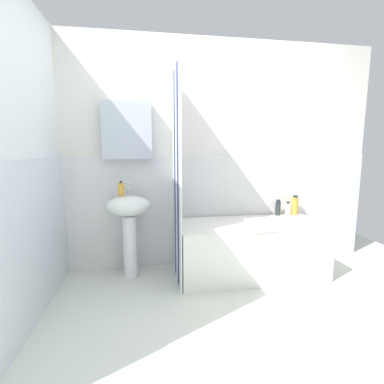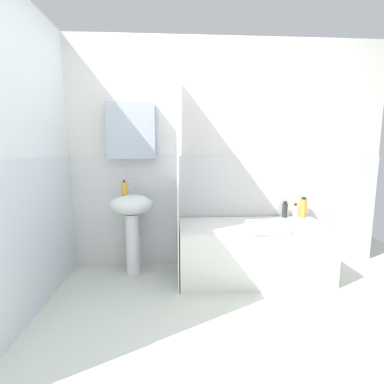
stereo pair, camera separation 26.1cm
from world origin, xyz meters
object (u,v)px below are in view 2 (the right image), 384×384
object	(u,v)px
conditioner_bottle	(295,211)
soap_dispenser	(124,188)
sink	(132,216)
bathtub	(252,250)
body_wash_bottle	(303,208)
shampoo_bottle	(285,210)
towel_folded	(267,227)

from	to	relation	value
conditioner_bottle	soap_dispenser	bearing A→B (deg)	-176.84
sink	soap_dispenser	xyz separation A→B (m)	(-0.07, 0.01, 0.28)
bathtub	body_wash_bottle	world-z (taller)	body_wash_bottle
shampoo_bottle	towel_folded	bearing A→B (deg)	-126.32
conditioner_bottle	towel_folded	xyz separation A→B (m)	(-0.46, -0.45, -0.04)
shampoo_bottle	bathtub	bearing A→B (deg)	-147.65
shampoo_bottle	towel_folded	size ratio (longest dim) A/B	0.53
conditioner_bottle	shampoo_bottle	world-z (taller)	shampoo_bottle
bathtub	shampoo_bottle	size ratio (longest dim) A/B	8.21
body_wash_bottle	towel_folded	size ratio (longest dim) A/B	0.67
soap_dispenser	shampoo_bottle	bearing A→B (deg)	4.35
soap_dispenser	body_wash_bottle	size ratio (longest dim) A/B	0.67
soap_dispenser	towel_folded	bearing A→B (deg)	-14.88
sink	towel_folded	size ratio (longest dim) A/B	2.46
soap_dispenser	towel_folded	world-z (taller)	soap_dispenser
sink	bathtub	bearing A→B (deg)	-6.46
sink	body_wash_bottle	bearing A→B (deg)	3.75
body_wash_bottle	towel_folded	bearing A→B (deg)	-139.70
bathtub	shampoo_bottle	distance (m)	0.61
body_wash_bottle	shampoo_bottle	xyz separation A→B (m)	(-0.20, 0.02, -0.02)
bathtub	conditioner_bottle	xyz separation A→B (m)	(0.53, 0.24, 0.34)
sink	shampoo_bottle	world-z (taller)	sink
soap_dispenser	bathtub	size ratio (longest dim) A/B	0.10
towel_folded	conditioner_bottle	bearing A→B (deg)	44.79
conditioner_bottle	shampoo_bottle	xyz separation A→B (m)	(-0.10, 0.03, 0.01)
sink	conditioner_bottle	size ratio (longest dim) A/B	5.20
soap_dispenser	towel_folded	size ratio (longest dim) A/B	0.44
conditioner_bottle	towel_folded	distance (m)	0.64
soap_dispenser	towel_folded	xyz separation A→B (m)	(1.33, -0.35, -0.31)
sink	soap_dispenser	bearing A→B (deg)	174.86
bathtub	body_wash_bottle	distance (m)	0.77
soap_dispenser	conditioner_bottle	world-z (taller)	soap_dispenser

